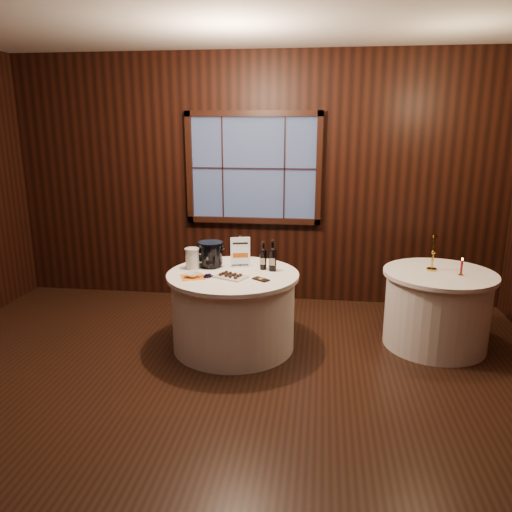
# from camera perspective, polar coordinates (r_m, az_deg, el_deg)

# --- Properties ---
(ground) EXTENTS (6.00, 6.00, 0.00)m
(ground) POSITION_cam_1_polar(r_m,az_deg,el_deg) (4.24, -4.98, -15.93)
(ground) COLOR black
(ground) RESTS_ON ground
(back_wall) EXTENTS (6.00, 0.10, 3.00)m
(back_wall) POSITION_cam_1_polar(r_m,az_deg,el_deg) (6.12, -0.28, 9.02)
(back_wall) COLOR black
(back_wall) RESTS_ON ground
(main_table) EXTENTS (1.28, 1.28, 0.77)m
(main_table) POSITION_cam_1_polar(r_m,az_deg,el_deg) (4.96, -2.60, -6.20)
(main_table) COLOR white
(main_table) RESTS_ON ground
(side_table) EXTENTS (1.08, 1.08, 0.77)m
(side_table) POSITION_cam_1_polar(r_m,az_deg,el_deg) (5.30, 19.93, -5.69)
(side_table) COLOR white
(side_table) RESTS_ON ground
(sign_stand) EXTENTS (0.19, 0.13, 0.32)m
(sign_stand) POSITION_cam_1_polar(r_m,az_deg,el_deg) (5.02, -1.82, -0.02)
(sign_stand) COLOR silver
(sign_stand) RESTS_ON main_table
(port_bottle_left) EXTENTS (0.07, 0.07, 0.28)m
(port_bottle_left) POSITION_cam_1_polar(r_m,az_deg,el_deg) (4.92, 0.83, -0.16)
(port_bottle_left) COLOR black
(port_bottle_left) RESTS_ON main_table
(port_bottle_right) EXTENTS (0.07, 0.08, 0.31)m
(port_bottle_right) POSITION_cam_1_polar(r_m,az_deg,el_deg) (4.87, 1.91, -0.18)
(port_bottle_right) COLOR black
(port_bottle_right) RESTS_ON main_table
(ice_bucket) EXTENTS (0.25, 0.25, 0.26)m
(ice_bucket) POSITION_cam_1_polar(r_m,az_deg,el_deg) (5.03, -5.21, 0.25)
(ice_bucket) COLOR black
(ice_bucket) RESTS_ON main_table
(chocolate_plate) EXTENTS (0.34, 0.29, 0.04)m
(chocolate_plate) POSITION_cam_1_polar(r_m,az_deg,el_deg) (4.69, -2.91, -2.30)
(chocolate_plate) COLOR silver
(chocolate_plate) RESTS_ON main_table
(chocolate_box) EXTENTS (0.17, 0.16, 0.01)m
(chocolate_box) POSITION_cam_1_polar(r_m,az_deg,el_deg) (4.62, 0.56, -2.69)
(chocolate_box) COLOR black
(chocolate_box) RESTS_ON main_table
(grape_bunch) EXTENTS (0.15, 0.09, 0.04)m
(grape_bunch) POSITION_cam_1_polar(r_m,az_deg,el_deg) (4.69, -5.49, -2.32)
(grape_bunch) COLOR black
(grape_bunch) RESTS_ON main_table
(glass_pitcher) EXTENTS (0.19, 0.15, 0.21)m
(glass_pitcher) POSITION_cam_1_polar(r_m,az_deg,el_deg) (4.99, -7.27, -0.26)
(glass_pitcher) COLOR silver
(glass_pitcher) RESTS_ON main_table
(orange_napkin) EXTENTS (0.28, 0.28, 0.00)m
(orange_napkin) POSITION_cam_1_polar(r_m,az_deg,el_deg) (4.74, -7.27, -2.39)
(orange_napkin) COLOR orange
(orange_napkin) RESTS_ON main_table
(cracker_bowl) EXTENTS (0.18, 0.18, 0.03)m
(cracker_bowl) POSITION_cam_1_polar(r_m,az_deg,el_deg) (4.74, -7.28, -2.17)
(cracker_bowl) COLOR silver
(cracker_bowl) RESTS_ON orange_napkin
(brass_candlestick) EXTENTS (0.10, 0.10, 0.36)m
(brass_candlestick) POSITION_cam_1_polar(r_m,az_deg,el_deg) (5.19, 19.55, -0.16)
(brass_candlestick) COLOR gold
(brass_candlestick) RESTS_ON side_table
(red_candle) EXTENTS (0.05, 0.05, 0.17)m
(red_candle) POSITION_cam_1_polar(r_m,az_deg,el_deg) (5.12, 22.42, -1.35)
(red_candle) COLOR gold
(red_candle) RESTS_ON side_table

